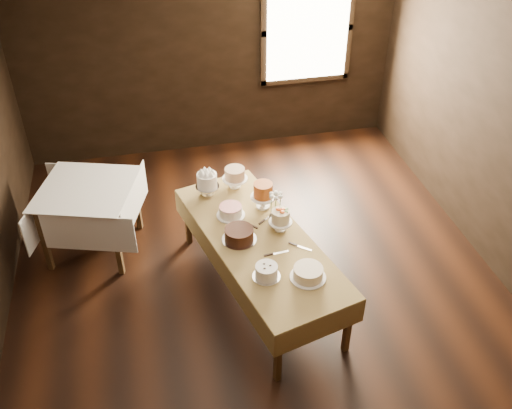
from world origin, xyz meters
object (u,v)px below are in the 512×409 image
Objects in this scene: display_table at (259,242)px; cake_swirl at (266,272)px; side_table at (87,196)px; cake_server_a at (281,252)px; cake_server_c at (245,222)px; cake_chocolate at (239,235)px; flower_vase at (275,216)px; cake_cream at (308,273)px; cake_server_b at (304,248)px; cake_server_d at (269,216)px; cake_speckled at (235,178)px; cake_flowers at (280,221)px; cake_caramel at (263,197)px; cake_meringue at (207,185)px; cake_lattice at (231,212)px.

display_table is 0.55m from cake_swirl.
side_table is 2.20m from cake_server_a.
display_table is 10.00× the size of cake_server_c.
flower_vase is (0.41, 0.21, 0.00)m from cake_chocolate.
cake_cream is 0.40m from cake_server_b.
cake_speckled is at bearing 73.06° from cake_server_d.
cake_server_a and cake_server_d have the same top height.
cake_server_d is at bearing 103.76° from cake_flowers.
display_table is 10.00× the size of cake_server_a.
cake_caramel reaches higher than display_table.
cake_swirl is 0.53m from cake_server_b.
cake_caramel is 0.34m from cake_server_c.
side_table reaches higher than cake_server_d.
cake_server_d reaches higher than display_table.
display_table is at bearing 115.85° from cake_server_a.
cake_server_d is at bearing -120.73° from cake_server_c.
display_table is at bearing -32.95° from side_table.
cake_server_d is (0.55, -0.52, -0.12)m from cake_meringue.
cake_speckled reaches higher than cake_server_a.
cake_chocolate reaches higher than cake_lattice.
cake_caramel is at bearing -32.94° from cake_meringue.
cake_server_c is (0.29, -0.55, -0.12)m from cake_meringue.
display_table is 0.45m from cake_server_b.
flower_vase reaches higher than cake_chocolate.
cake_caramel is 1.24× the size of cake_server_c.
side_table is 1.57m from cake_speckled.
cake_caramel is 0.81× the size of cake_cream.
cake_cream is at bearing -64.98° from cake_meringue.
cake_lattice reaches higher than cake_server_c.
side_table is at bearing -172.49° from cake_server_b.
side_table is 1.77m from cake_chocolate.
cake_chocolate is at bearing -152.73° from flower_vase.
cake_server_a is 1.00× the size of cake_server_c.
cake_caramel is 0.41m from cake_flowers.
cake_caramel reaches higher than cake_cream.
cake_meringue is at bearing -10.41° from side_table.
cake_caramel is 1.12m from cake_cream.
flower_vase reaches higher than cake_swirl.
cake_caramel reaches higher than cake_server_a.
cake_swirl is 0.36m from cake_server_a.
cake_flowers is 0.15m from flower_vase.
cake_meringue is 0.96m from cake_flowers.
flower_vase is at bearing -101.74° from cake_server_d.
cake_chocolate is 1.63× the size of cake_server_b.
cake_server_b is (0.45, -1.14, -0.10)m from cake_speckled.
cake_chocolate is at bearing 175.05° from display_table.
side_table is at bearing 155.60° from cake_lattice.
cake_meringue is (1.25, -0.23, 0.11)m from side_table.
cake_flowers is (0.60, -0.74, -0.02)m from cake_meringue.
cake_flowers is at bearing -159.42° from cake_server_c.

